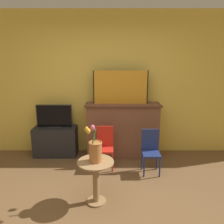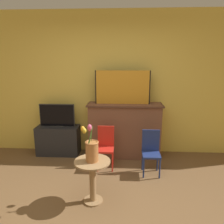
% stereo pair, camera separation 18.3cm
% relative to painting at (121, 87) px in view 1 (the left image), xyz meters
% --- Properties ---
extents(wall_back, '(8.00, 0.06, 2.70)m').
position_rel_painting_xyz_m(wall_back, '(-0.30, 0.23, 0.03)').
color(wall_back, '#EAC651').
rests_on(wall_back, ground).
extents(fireplace_mantel, '(1.38, 0.46, 1.02)m').
position_rel_painting_xyz_m(fireplace_mantel, '(0.05, -0.01, -0.80)').
color(fireplace_mantel, brown).
rests_on(fireplace_mantel, ground).
extents(painting, '(1.00, 0.03, 0.61)m').
position_rel_painting_xyz_m(painting, '(0.00, 0.00, 0.00)').
color(painting, black).
rests_on(painting, fireplace_mantel).
extents(tv_stand, '(0.81, 0.37, 0.56)m').
position_rel_painting_xyz_m(tv_stand, '(-1.24, -0.00, -1.04)').
color(tv_stand, '#232326').
rests_on(tv_stand, ground).
extents(tv_monitor, '(0.67, 0.12, 0.44)m').
position_rel_painting_xyz_m(tv_monitor, '(-1.24, 0.01, -0.55)').
color(tv_monitor, '#2D2D2D').
rests_on(tv_monitor, tv_stand).
extents(chair_red, '(0.28, 0.28, 0.71)m').
position_rel_painting_xyz_m(chair_red, '(-0.27, -0.49, -0.92)').
color(chair_red, red).
rests_on(chair_red, ground).
extents(chair_blue, '(0.28, 0.28, 0.71)m').
position_rel_painting_xyz_m(chair_blue, '(0.47, -0.65, -0.92)').
color(chair_blue, navy).
rests_on(chair_blue, ground).
extents(side_table, '(0.46, 0.46, 0.58)m').
position_rel_painting_xyz_m(side_table, '(-0.36, -1.46, -0.95)').
color(side_table, '#99754C').
rests_on(side_table, ground).
extents(vase_tulips, '(0.20, 0.26, 0.48)m').
position_rel_painting_xyz_m(vase_tulips, '(-0.37, -1.46, -0.59)').
color(vase_tulips, '#AD6B38').
rests_on(vase_tulips, side_table).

